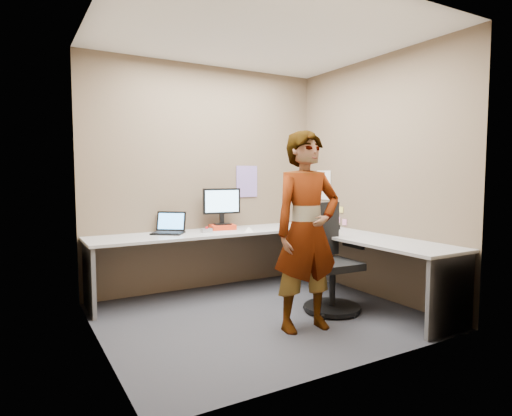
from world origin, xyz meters
TOP-DOWN VIEW (x-y plane):
  - ground at (0.00, 0.00)m, footprint 3.00×3.00m
  - wall_back at (0.00, 1.30)m, footprint 3.00×0.00m
  - wall_right at (1.50, 0.00)m, footprint 0.00×2.70m
  - wall_left at (-1.50, 0.00)m, footprint 0.00×2.70m
  - ceiling at (0.00, 0.00)m, footprint 3.00×3.00m
  - desk at (0.44, 0.39)m, footprint 2.98×2.58m
  - paper_ream at (0.11, 1.09)m, footprint 0.32×0.25m
  - monitor at (0.11, 1.11)m, footprint 0.46×0.16m
  - laptop at (-0.55, 1.09)m, footprint 0.44×0.42m
  - trackball_mouse at (-0.16, 0.95)m, footprint 0.12×0.08m
  - origami at (0.28, 0.75)m, footprint 0.10×0.10m
  - stapler at (1.26, 0.41)m, footprint 0.15×0.06m
  - flower at (1.11, 0.23)m, footprint 0.07×0.07m
  - calendar_purple at (0.55, 1.29)m, footprint 0.30×0.01m
  - calendar_white at (1.49, 0.90)m, footprint 0.01×0.28m
  - sticky_note_a at (1.49, 0.55)m, footprint 0.01×0.07m
  - sticky_note_b at (1.49, 0.60)m, footprint 0.01×0.07m
  - sticky_note_c at (1.49, 0.48)m, footprint 0.01×0.07m
  - sticky_note_d at (1.49, 0.70)m, footprint 0.01×0.07m
  - office_chair at (0.71, -0.17)m, footprint 0.57×0.57m
  - person at (0.19, -0.49)m, footprint 0.68×0.48m

SIDE VIEW (x-z plane):
  - ground at x=0.00m, z-range 0.00..0.00m
  - office_chair at x=0.71m, z-range -0.10..0.98m
  - desk at x=0.44m, z-range 0.22..0.95m
  - trackball_mouse at x=-0.16m, z-range 0.72..0.79m
  - stapler at x=1.26m, z-range 0.73..0.78m
  - paper_ream at x=0.11m, z-range 0.73..0.79m
  - origami at x=0.28m, z-range 0.73..0.79m
  - laptop at x=-0.55m, z-range 0.67..0.91m
  - sticky_note_c at x=1.49m, z-range 0.76..0.84m
  - sticky_note_b at x=1.49m, z-range 0.78..0.86m
  - flower at x=1.11m, z-range 0.77..0.98m
  - person at x=0.19m, z-range 0.00..1.78m
  - sticky_note_d at x=1.49m, z-range 0.88..0.96m
  - sticky_note_a at x=1.49m, z-range 0.91..0.99m
  - monitor at x=0.11m, z-range 0.83..1.26m
  - calendar_white at x=1.49m, z-range 1.06..1.44m
  - calendar_purple at x=0.55m, z-range 1.10..1.50m
  - wall_back at x=0.00m, z-range -0.15..2.85m
  - wall_right at x=1.50m, z-range 0.00..2.70m
  - wall_left at x=-1.50m, z-range 0.00..2.70m
  - ceiling at x=0.00m, z-range 2.70..2.70m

